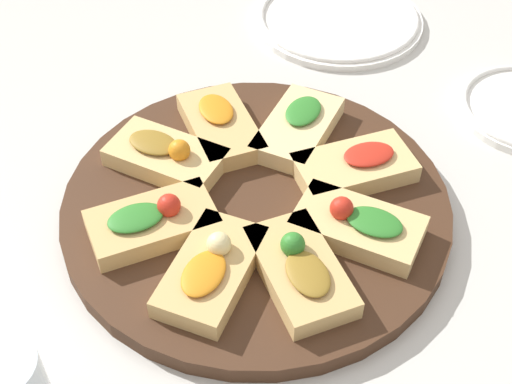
# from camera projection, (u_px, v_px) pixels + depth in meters

# --- Properties ---
(ground_plane) EXTENTS (3.00, 3.00, 0.00)m
(ground_plane) POSITION_uv_depth(u_px,v_px,m) (256.00, 212.00, 0.81)
(ground_plane) COLOR beige
(serving_board) EXTENTS (0.43, 0.43, 0.02)m
(serving_board) POSITION_uv_depth(u_px,v_px,m) (256.00, 206.00, 0.80)
(serving_board) COLOR #422819
(serving_board) RESTS_ON ground_plane
(focaccia_slice_0) EXTENTS (0.15, 0.14, 0.03)m
(focaccia_slice_0) POSITION_uv_depth(u_px,v_px,m) (220.00, 126.00, 0.87)
(focaccia_slice_0) COLOR tan
(focaccia_slice_0) RESTS_ON serving_board
(focaccia_slice_1) EXTENTS (0.14, 0.08, 0.04)m
(focaccia_slice_1) POSITION_uv_depth(u_px,v_px,m) (164.00, 157.00, 0.82)
(focaccia_slice_1) COLOR #DBB775
(focaccia_slice_1) RESTS_ON serving_board
(focaccia_slice_2) EXTENTS (0.14, 0.15, 0.04)m
(focaccia_slice_2) POSITION_uv_depth(u_px,v_px,m) (152.00, 222.00, 0.75)
(focaccia_slice_2) COLOR tan
(focaccia_slice_2) RESTS_ON serving_board
(focaccia_slice_3) EXTENTS (0.09, 0.14, 0.04)m
(focaccia_slice_3) POSITION_uv_depth(u_px,v_px,m) (211.00, 269.00, 0.71)
(focaccia_slice_3) COLOR tan
(focaccia_slice_3) RESTS_ON serving_board
(focaccia_slice_4) EXTENTS (0.15, 0.14, 0.04)m
(focaccia_slice_4) POSITION_uv_depth(u_px,v_px,m) (300.00, 269.00, 0.71)
(focaccia_slice_4) COLOR tan
(focaccia_slice_4) RESTS_ON serving_board
(focaccia_slice_5) EXTENTS (0.14, 0.08, 0.04)m
(focaccia_slice_5) POSITION_uv_depth(u_px,v_px,m) (358.00, 225.00, 0.75)
(focaccia_slice_5) COLOR #DBB775
(focaccia_slice_5) RESTS_ON serving_board
(focaccia_slice_6) EXTENTS (0.14, 0.15, 0.03)m
(focaccia_slice_6) POSITION_uv_depth(u_px,v_px,m) (355.00, 166.00, 0.81)
(focaccia_slice_6) COLOR #DBB775
(focaccia_slice_6) RESTS_ON serving_board
(focaccia_slice_7) EXTENTS (0.08, 0.14, 0.03)m
(focaccia_slice_7) POSITION_uv_depth(u_px,v_px,m) (298.00, 127.00, 0.86)
(focaccia_slice_7) COLOR #E5C689
(focaccia_slice_7) RESTS_ON serving_board
(plate_left) EXTENTS (0.26, 0.26, 0.02)m
(plate_left) POSITION_uv_depth(u_px,v_px,m) (338.00, 19.00, 1.08)
(plate_left) COLOR white
(plate_left) RESTS_ON ground_plane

